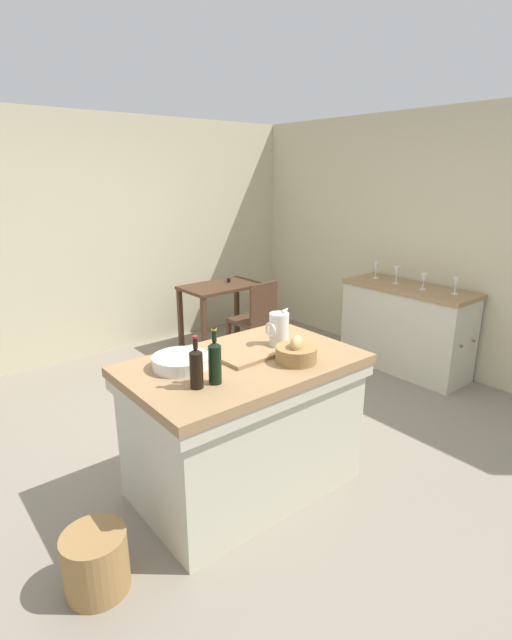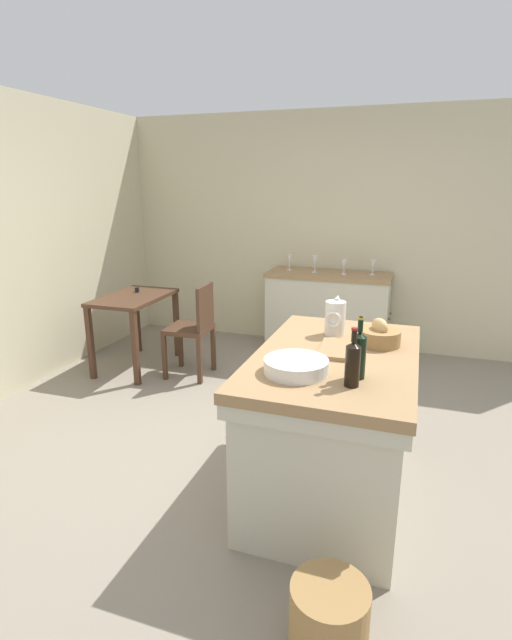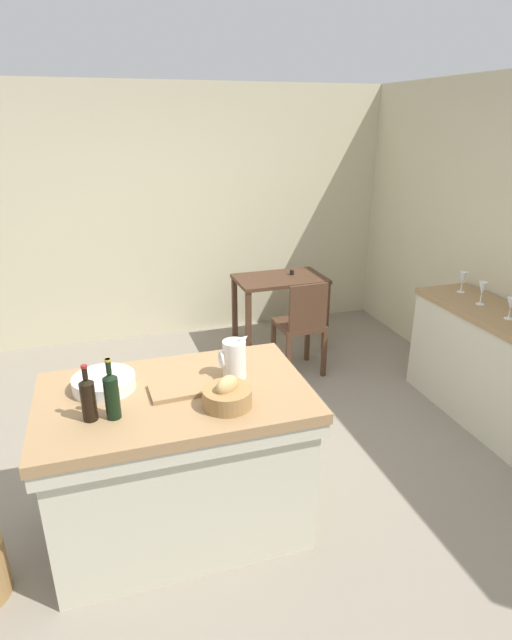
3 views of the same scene
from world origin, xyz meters
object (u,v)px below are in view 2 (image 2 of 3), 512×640
(wine_glass_left, at_px, (344,264))
(wicker_hamper, at_px, (329,621))
(pitcher, at_px, (335,318))
(wash_bowl, at_px, (296,366))
(cutting_board, at_px, (338,349))
(wine_glass_middle, at_px, (315,261))
(bread_basket, at_px, (379,336))
(side_cabinet, at_px, (327,313))
(island_table, at_px, (333,418))
(writing_desk, at_px, (134,308))
(wine_glass_right, at_px, (290,259))
(wine_bottle_amber, at_px, (353,363))
(wine_bottle_dark, at_px, (359,354))
(wine_glass_far_left, at_px, (373,265))
(wooden_chair, at_px, (194,327))

(wine_glass_left, xyz_separation_m, wicker_hamper, (-3.55, -0.53, -0.85))
(pitcher, xyz_separation_m, wine_glass_left, (2.13, 0.27, -0.00))
(pitcher, distance_m, wash_bowl, 0.71)
(cutting_board, height_order, wine_glass_middle, wine_glass_middle)
(wash_bowl, xyz_separation_m, bread_basket, (0.59, -0.36, 0.02))
(side_cabinet, distance_m, cutting_board, 2.55)
(pitcher, height_order, bread_basket, pitcher)
(wine_glass_middle, relative_size, wicker_hamper, 0.57)
(island_table, distance_m, writing_desk, 2.67)
(wash_bowl, relative_size, cutting_board, 0.95)
(writing_desk, height_order, wicker_hamper, writing_desk)
(bread_basket, relative_size, wicker_hamper, 0.79)
(side_cabinet, bearing_deg, pitcher, -168.73)
(wine_glass_right, bearing_deg, pitcher, -158.06)
(writing_desk, bearing_deg, cutting_board, -121.15)
(wine_bottle_amber, relative_size, wicker_hamper, 0.92)
(wine_bottle_dark, height_order, wine_glass_left, wine_bottle_dark)
(bread_basket, xyz_separation_m, wine_glass_middle, (2.26, 0.88, 0.07))
(pitcher, xyz_separation_m, wicker_hamper, (-1.42, -0.26, -0.85))
(wine_bottle_amber, bearing_deg, side_cabinet, 12.41)
(pitcher, bearing_deg, wine_glass_far_left, -0.64)
(wine_glass_right, bearing_deg, island_table, -159.41)
(wash_bowl, relative_size, wine_glass_middle, 1.83)
(wine_glass_right, bearing_deg, wine_bottle_amber, -159.69)
(pitcher, height_order, wine_glass_left, pitcher)
(island_table, bearing_deg, wine_bottle_dark, -153.57)
(side_cabinet, relative_size, wicker_hamper, 4.26)
(wine_bottle_dark, relative_size, wine_glass_left, 1.98)
(pitcher, bearing_deg, wine_glass_middle, 15.33)
(wooden_chair, relative_size, wash_bowl, 2.75)
(side_cabinet, xyz_separation_m, wine_bottle_dark, (-2.83, -0.66, 0.57))
(wine_bottle_amber, height_order, wine_glass_far_left, wine_bottle_amber)
(island_table, bearing_deg, side_cabinet, 11.32)
(island_table, bearing_deg, writing_desk, 58.01)
(pitcher, distance_m, wine_bottle_dark, 0.71)
(side_cabinet, height_order, writing_desk, side_cabinet)
(island_table, xyz_separation_m, pitcher, (0.35, 0.07, 0.52))
(wooden_chair, xyz_separation_m, wine_glass_left, (1.10, -1.25, 0.50))
(bread_basket, xyz_separation_m, wine_bottle_dark, (-0.55, 0.06, 0.07))
(writing_desk, relative_size, wine_glass_far_left, 5.77)
(wooden_chair, height_order, cutting_board, same)
(wine_bottle_amber, distance_m, wine_glass_middle, 3.03)
(wicker_hamper, bearing_deg, wine_glass_right, 17.52)
(side_cabinet, relative_size, wash_bowl, 4.07)
(wine_bottle_amber, distance_m, wine_glass_right, 3.17)
(wicker_hamper, bearing_deg, wash_bowl, 24.95)
(side_cabinet, bearing_deg, writing_desk, 122.00)
(cutting_board, bearing_deg, bread_basket, -48.56)
(wooden_chair, xyz_separation_m, cutting_board, (-1.34, -1.59, 0.40))
(wine_bottle_dark, relative_size, wine_glass_right, 1.80)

